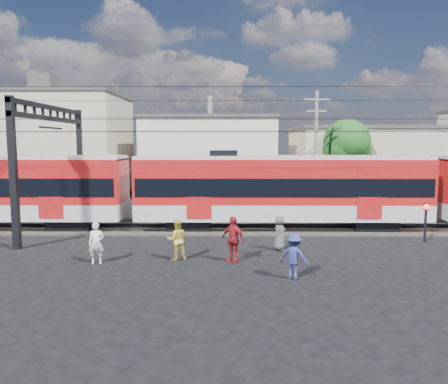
# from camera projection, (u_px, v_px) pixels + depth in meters

# --- Properties ---
(ground) EXTENTS (120.00, 120.00, 0.00)m
(ground) POSITION_uv_depth(u_px,v_px,m) (234.00, 272.00, 16.65)
(ground) COLOR black
(ground) RESTS_ON ground
(track_bed) EXTENTS (70.00, 3.40, 0.12)m
(track_bed) POSITION_uv_depth(u_px,v_px,m) (232.00, 229.00, 24.59)
(track_bed) COLOR #2D2823
(track_bed) RESTS_ON ground
(rail_near) EXTENTS (70.00, 0.12, 0.12)m
(rail_near) POSITION_uv_depth(u_px,v_px,m) (232.00, 229.00, 23.84)
(rail_near) COLOR #59544C
(rail_near) RESTS_ON track_bed
(rail_far) EXTENTS (70.00, 0.12, 0.12)m
(rail_far) POSITION_uv_depth(u_px,v_px,m) (232.00, 224.00, 25.33)
(rail_far) COLOR #59544C
(rail_far) RESTS_ON track_bed
(commuter_train) EXTENTS (50.30, 3.08, 4.17)m
(commuter_train) POSITION_uv_depth(u_px,v_px,m) (285.00, 188.00, 24.30)
(commuter_train) COLOR black
(commuter_train) RESTS_ON ground
(catenary) EXTENTS (70.00, 9.30, 7.52)m
(catenary) POSITION_uv_depth(u_px,v_px,m) (76.00, 138.00, 24.10)
(catenary) COLOR black
(catenary) RESTS_ON ground
(building_west) EXTENTS (14.28, 10.20, 9.30)m
(building_west) POSITION_uv_depth(u_px,v_px,m) (46.00, 145.00, 40.13)
(building_west) COLOR tan
(building_west) RESTS_ON ground
(building_midwest) EXTENTS (12.24, 12.24, 7.30)m
(building_midwest) POSITION_uv_depth(u_px,v_px,m) (210.00, 155.00, 43.08)
(building_midwest) COLOR beige
(building_midwest) RESTS_ON ground
(building_mideast) EXTENTS (16.32, 10.20, 6.30)m
(building_mideast) POSITION_uv_depth(u_px,v_px,m) (383.00, 161.00, 40.00)
(building_mideast) COLOR tan
(building_mideast) RESTS_ON ground
(utility_pole_mid) EXTENTS (1.80, 0.24, 8.50)m
(utility_pole_mid) POSITION_uv_depth(u_px,v_px,m) (316.00, 148.00, 30.98)
(utility_pole_mid) COLOR slate
(utility_pole_mid) RESTS_ON ground
(tree_near) EXTENTS (3.82, 3.64, 6.72)m
(tree_near) POSITION_uv_depth(u_px,v_px,m) (349.00, 145.00, 34.01)
(tree_near) COLOR #382619
(tree_near) RESTS_ON ground
(pedestrian_a) EXTENTS (0.67, 0.49, 1.70)m
(pedestrian_a) POSITION_uv_depth(u_px,v_px,m) (96.00, 243.00, 17.70)
(pedestrian_a) COLOR silver
(pedestrian_a) RESTS_ON ground
(pedestrian_b) EXTENTS (0.98, 0.85, 1.73)m
(pedestrian_b) POSITION_uv_depth(u_px,v_px,m) (177.00, 240.00, 18.28)
(pedestrian_b) COLOR gold
(pedestrian_b) RESTS_ON ground
(pedestrian_c) EXTENTS (1.24, 1.01, 1.68)m
(pedestrian_c) POSITION_uv_depth(u_px,v_px,m) (294.00, 256.00, 15.72)
(pedestrian_c) COLOR navy
(pedestrian_c) RESTS_ON ground
(pedestrian_d) EXTENTS (1.17, 1.05, 1.91)m
(pedestrian_d) POSITION_uv_depth(u_px,v_px,m) (233.00, 239.00, 17.95)
(pedestrian_d) COLOR maroon
(pedestrian_d) RESTS_ON ground
(pedestrian_e) EXTENTS (0.67, 0.87, 1.59)m
(pedestrian_e) POSITION_uv_depth(u_px,v_px,m) (279.00, 233.00, 19.92)
(pedestrian_e) COLOR #4A4B4F
(pedestrian_e) RESTS_ON ground
(crossing_signal) EXTENTS (0.29, 0.29, 1.96)m
(crossing_signal) POSITION_uv_depth(u_px,v_px,m) (426.00, 215.00, 21.37)
(crossing_signal) COLOR black
(crossing_signal) RESTS_ON ground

